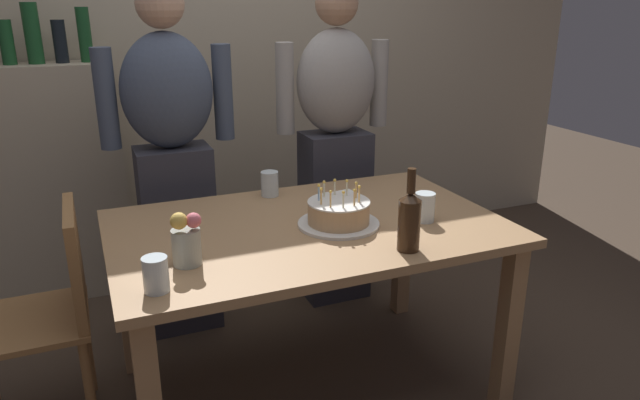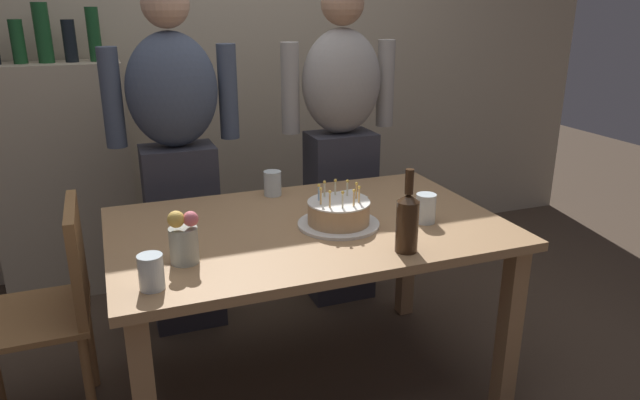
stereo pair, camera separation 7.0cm
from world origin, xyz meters
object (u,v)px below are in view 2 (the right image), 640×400
at_px(water_glass_near, 273,183).
at_px(flower_vase, 184,239).
at_px(dining_chair, 54,300).
at_px(water_glass_far, 151,272).
at_px(napkin_stack, 343,197).
at_px(wine_bottle, 407,221).
at_px(person_woman_cardigan, 341,142).
at_px(water_glass_side, 426,208).
at_px(person_man_bearded, 178,156).
at_px(birthday_cake, 339,214).

bearing_deg(water_glass_near, flower_vase, -129.05).
xyz_separation_m(flower_vase, dining_chair, (-0.45, 0.33, -0.31)).
xyz_separation_m(water_glass_far, napkin_stack, (0.87, 0.59, -0.05)).
bearing_deg(water_glass_far, water_glass_near, 51.06).
bearing_deg(wine_bottle, person_woman_cardigan, 79.19).
bearing_deg(napkin_stack, person_woman_cardigan, 68.76).
distance_m(water_glass_near, water_glass_far, 0.94).
bearing_deg(dining_chair, wine_bottle, 66.56).
height_order(water_glass_side, dining_chair, dining_chair).
relative_size(flower_vase, person_man_bearded, 0.11).
bearing_deg(water_glass_side, person_man_bearded, 133.72).
bearing_deg(person_man_bearded, water_glass_side, 133.72).
distance_m(water_glass_far, wine_bottle, 0.85).
bearing_deg(person_man_bearded, person_woman_cardigan, -180.00).
bearing_deg(water_glass_near, person_man_bearded, 137.86).
bearing_deg(water_glass_far, person_man_bearded, 77.90).
bearing_deg(water_glass_far, birthday_cake, 21.46).
xyz_separation_m(birthday_cake, dining_chair, (-1.05, 0.20, -0.27)).
distance_m(wine_bottle, dining_chair, 1.32).
height_order(water_glass_far, flower_vase, flower_vase).
bearing_deg(wine_bottle, water_glass_side, 47.08).
xyz_separation_m(napkin_stack, person_man_bearded, (-0.64, 0.47, 0.13)).
bearing_deg(water_glass_side, wine_bottle, -132.92).
bearing_deg(person_woman_cardigan, napkin_stack, 68.76).
bearing_deg(flower_vase, dining_chair, 143.22).
xyz_separation_m(birthday_cake, water_glass_near, (-0.13, 0.45, 0.01)).
height_order(birthday_cake, person_man_bearded, person_man_bearded).
distance_m(water_glass_near, water_glass_side, 0.71).
relative_size(wine_bottle, dining_chair, 0.34).
bearing_deg(wine_bottle, person_man_bearded, 119.81).
height_order(flower_vase, person_man_bearded, person_man_bearded).
xyz_separation_m(water_glass_side, wine_bottle, (-0.20, -0.22, 0.06)).
relative_size(water_glass_side, person_woman_cardigan, 0.07).
distance_m(birthday_cake, person_man_bearded, 0.93).
distance_m(water_glass_side, flower_vase, 0.93).
distance_m(birthday_cake, flower_vase, 0.62).
xyz_separation_m(water_glass_near, wine_bottle, (0.26, -0.75, 0.06)).
xyz_separation_m(water_glass_near, person_woman_cardigan, (0.46, 0.33, 0.08)).
height_order(birthday_cake, flower_vase, flower_vase).
bearing_deg(person_woman_cardigan, birthday_cake, 66.84).
bearing_deg(water_glass_side, dining_chair, 168.16).
distance_m(water_glass_near, napkin_stack, 0.32).
distance_m(napkin_stack, dining_chair, 1.22).
bearing_deg(water_glass_side, water_glass_near, 130.84).
distance_m(napkin_stack, person_woman_cardigan, 0.52).
relative_size(water_glass_near, person_man_bearded, 0.07).
distance_m(person_man_bearded, dining_chair, 0.87).
distance_m(person_man_bearded, person_woman_cardigan, 0.83).
height_order(water_glass_far, person_woman_cardigan, person_woman_cardigan).
bearing_deg(birthday_cake, water_glass_near, 106.43).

